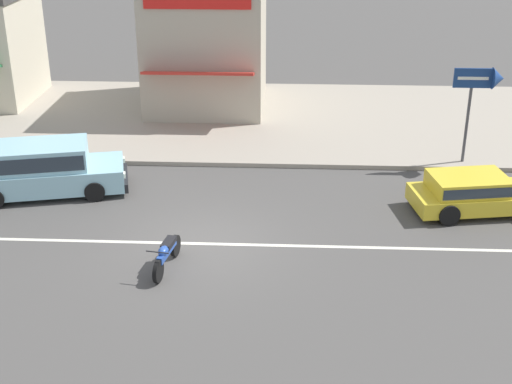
% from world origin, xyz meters
% --- Properties ---
extents(ground_plane, '(160.00, 160.00, 0.00)m').
position_xyz_m(ground_plane, '(0.00, 0.00, 0.00)').
color(ground_plane, '#4C4947').
extents(lane_centre_stripe, '(50.40, 0.14, 0.01)m').
position_xyz_m(lane_centre_stripe, '(0.00, 0.00, 0.00)').
color(lane_centre_stripe, silver).
rests_on(lane_centre_stripe, ground).
extents(kerb_strip, '(68.00, 10.00, 0.15)m').
position_xyz_m(kerb_strip, '(0.00, 10.43, 0.07)').
color(kerb_strip, '#9E9384').
rests_on(kerb_strip, ground).
extents(minivan_pale_blue_1, '(5.03, 2.87, 1.56)m').
position_xyz_m(minivan_pale_blue_1, '(-5.25, 3.06, 0.85)').
color(minivan_pale_blue_1, '#93C6D6').
rests_on(minivan_pale_blue_1, ground).
extents(hatchback_yellow_3, '(4.20, 2.27, 1.10)m').
position_xyz_m(hatchback_yellow_3, '(7.57, 2.41, 0.59)').
color(hatchback_yellow_3, yellow).
rests_on(hatchback_yellow_3, ground).
extents(motorcycle_0, '(0.58, 1.87, 0.80)m').
position_xyz_m(motorcycle_0, '(-0.73, -1.33, 0.42)').
color(motorcycle_0, black).
rests_on(motorcycle_0, ground).
extents(arrow_signboard, '(1.57, 0.70, 3.20)m').
position_xyz_m(arrow_signboard, '(8.56, 5.94, 2.84)').
color(arrow_signboard, '#4C4C51').
rests_on(arrow_signboard, kerb_strip).
extents(shopfront_corner_warung, '(4.69, 6.29, 5.09)m').
position_xyz_m(shopfront_corner_warung, '(-1.20, 12.24, 2.70)').
color(shopfront_corner_warung, '#B2A893').
rests_on(shopfront_corner_warung, kerb_strip).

